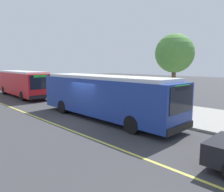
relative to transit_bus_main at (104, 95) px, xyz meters
The scene contains 10 objects.
ground_plane 2.03m from the transit_bus_main, 124.52° to the right, with size 120.00×120.00×0.00m, color #38383A.
sidewalk_curb 5.27m from the transit_bus_main, 97.91° to the left, with size 44.00×6.40×0.15m, color gray.
lane_stripe_center 3.66m from the transit_bus_main, 102.20° to the right, with size 36.00×0.14×0.01m, color #E0D64C.
transit_bus_main is the anchor object (origin of this frame).
transit_bus_second 14.74m from the transit_bus_main, behind, with size 11.12×3.10×2.95m.
bus_shelter 5.60m from the transit_bus_main, 121.70° to the left, with size 2.90×1.60×2.48m.
waiting_bench 5.40m from the transit_bus_main, 118.64° to the left, with size 1.60×0.48×0.95m.
route_sign_post 2.89m from the transit_bus_main, 88.06° to the left, with size 0.44×0.08×2.80m.
pedestrian_commuter 2.81m from the transit_bus_main, 83.64° to the left, with size 0.24×0.40×1.69m.
street_tree_near_shelter 7.93m from the transit_bus_main, 82.62° to the left, with size 3.32×3.32×6.17m.
Camera 1 is at (11.68, -8.76, 3.65)m, focal length 35.01 mm.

